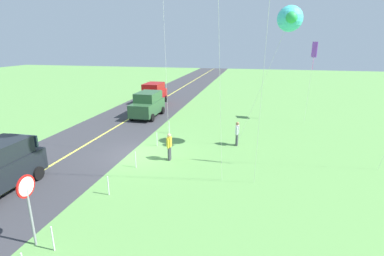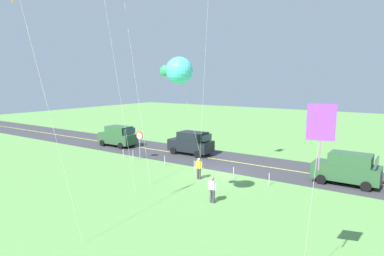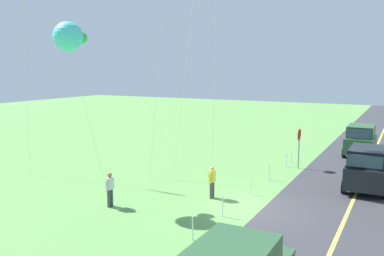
# 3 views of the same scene
# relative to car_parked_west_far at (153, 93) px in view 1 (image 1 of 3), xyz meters

# --- Properties ---
(ground_plane) EXTENTS (120.00, 120.00, 0.10)m
(ground_plane) POSITION_rel_car_parked_west_far_xyz_m (14.55, 4.13, -1.20)
(ground_plane) COLOR #60994C
(asphalt_road) EXTENTS (120.00, 7.00, 0.00)m
(asphalt_road) POSITION_rel_car_parked_west_far_xyz_m (14.55, 0.13, -1.15)
(asphalt_road) COLOR #38383D
(asphalt_road) RESTS_ON ground
(road_centre_stripe) EXTENTS (120.00, 0.16, 0.00)m
(road_centre_stripe) POSITION_rel_car_parked_west_far_xyz_m (14.55, 0.13, -1.15)
(road_centre_stripe) COLOR #E5E04C
(road_centre_stripe) RESTS_ON asphalt_road
(car_parked_west_far) EXTENTS (4.40, 2.12, 2.24)m
(car_parked_west_far) POSITION_rel_car_parked_west_far_xyz_m (0.00, 0.00, 0.00)
(car_parked_west_far) COLOR maroon
(car_parked_west_far) RESTS_ON ground
(car_parked_west_near) EXTENTS (4.40, 2.12, 2.24)m
(car_parked_west_near) POSITION_rel_car_parked_west_far_xyz_m (5.63, 1.48, 0.00)
(car_parked_west_near) COLOR #2D5633
(car_parked_west_near) RESTS_ON ground
(stop_sign) EXTENTS (0.76, 0.08, 2.56)m
(stop_sign) POSITION_rel_car_parked_west_far_xyz_m (23.01, 4.03, 0.65)
(stop_sign) COLOR gray
(stop_sign) RESTS_ON ground
(person_adult_near) EXTENTS (0.58, 0.22, 1.60)m
(person_adult_near) POSITION_rel_car_parked_west_far_xyz_m (11.61, 9.93, -0.29)
(person_adult_near) COLOR #3F3F47
(person_adult_near) RESTS_ON ground
(person_adult_companion) EXTENTS (0.58, 0.22, 1.60)m
(person_adult_companion) POSITION_rel_car_parked_west_far_xyz_m (14.94, 6.32, -0.29)
(person_adult_companion) COLOR #3F3F47
(person_adult_companion) RESTS_ON ground
(kite_red_low) EXTENTS (1.90, 3.34, 8.50)m
(kite_red_low) POSITION_rel_car_parked_west_far_xyz_m (12.15, 12.56, 6.64)
(kite_red_low) COLOR silver
(kite_red_low) RESTS_ON ground
(kite_orange_near) EXTENTS (0.90, 0.40, 6.58)m
(kite_orange_near) POSITION_rel_car_parked_west_far_xyz_m (4.32, 15.32, 4.72)
(kite_orange_near) COLOR silver
(kite_orange_near) RESTS_ON ground
(fence_post_0) EXTENTS (0.05, 0.05, 0.90)m
(fence_post_0) POSITION_rel_car_parked_west_far_xyz_m (10.05, 4.83, -0.70)
(fence_post_0) COLOR silver
(fence_post_0) RESTS_ON ground
(fence_post_1) EXTENTS (0.05, 0.05, 0.90)m
(fence_post_1) POSITION_rel_car_parked_west_far_xyz_m (12.83, 4.83, -0.70)
(fence_post_1) COLOR silver
(fence_post_1) RESTS_ON ground
(fence_post_2) EXTENTS (0.05, 0.05, 0.90)m
(fence_post_2) POSITION_rel_car_parked_west_far_xyz_m (16.35, 4.83, -0.70)
(fence_post_2) COLOR silver
(fence_post_2) RESTS_ON ground
(fence_post_3) EXTENTS (0.05, 0.05, 0.90)m
(fence_post_3) POSITION_rel_car_parked_west_far_xyz_m (19.40, 4.83, -0.70)
(fence_post_3) COLOR silver
(fence_post_3) RESTS_ON ground
(fence_post_4) EXTENTS (0.05, 0.05, 0.90)m
(fence_post_4) POSITION_rel_car_parked_west_far_xyz_m (23.12, 4.83, -0.70)
(fence_post_4) COLOR silver
(fence_post_4) RESTS_ON ground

